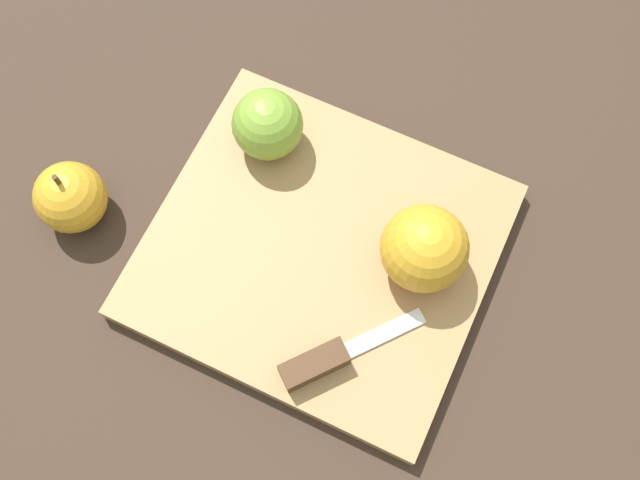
{
  "coord_description": "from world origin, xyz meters",
  "views": [
    {
      "loc": [
        0.06,
        -0.23,
        0.69
      ],
      "look_at": [
        0.0,
        0.0,
        0.04
      ],
      "focal_mm": 42.0,
      "sensor_mm": 36.0,
      "label": 1
    }
  ],
  "objects_px": {
    "apple_half_right": "(425,249)",
    "knife": "(321,362)",
    "apple_half_left": "(268,125)",
    "apple_whole": "(71,197)"
  },
  "relations": [
    {
      "from": "knife",
      "to": "apple_whole",
      "type": "distance_m",
      "value": 0.28
    },
    {
      "from": "apple_half_left",
      "to": "apple_whole",
      "type": "bearing_deg",
      "value": -82.21
    },
    {
      "from": "apple_half_right",
      "to": "apple_whole",
      "type": "xyz_separation_m",
      "value": [
        -0.33,
        -0.02,
        -0.03
      ]
    },
    {
      "from": "apple_half_right",
      "to": "knife",
      "type": "relative_size",
      "value": 0.67
    },
    {
      "from": "apple_half_left",
      "to": "apple_whole",
      "type": "height_order",
      "value": "apple_half_left"
    },
    {
      "from": "knife",
      "to": "apple_half_left",
      "type": "bearing_deg",
      "value": 77.36
    },
    {
      "from": "knife",
      "to": "apple_whole",
      "type": "xyz_separation_m",
      "value": [
        -0.27,
        0.09,
        0.0
      ]
    },
    {
      "from": "knife",
      "to": "apple_half_right",
      "type": "bearing_deg",
      "value": 20.37
    },
    {
      "from": "apple_whole",
      "to": "apple_half_right",
      "type": "bearing_deg",
      "value": 3.7
    },
    {
      "from": "apple_half_left",
      "to": "knife",
      "type": "xyz_separation_m",
      "value": [
        0.1,
        -0.2,
        -0.02
      ]
    }
  ]
}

